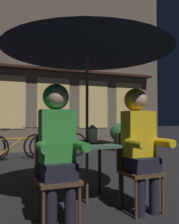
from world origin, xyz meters
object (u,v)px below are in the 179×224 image
at_px(lantern, 93,133).
at_px(person_right_hooded, 139,136).
at_px(bicycle_fourth, 59,145).
at_px(cafe_table, 87,151).
at_px(potted_plant, 119,135).
at_px(bicycle_third, 16,146).
at_px(person_left_hooded, 58,138).
at_px(chair_left, 56,173).
at_px(book, 78,142).
at_px(patio_umbrella, 87,38).
at_px(chair_right, 137,166).

distance_m(lantern, person_right_hooded, 0.59).
bearing_deg(bicycle_fourth, lantern, -98.09).
bearing_deg(bicycle_fourth, cafe_table, -99.21).
xyz_separation_m(person_right_hooded, potted_plant, (2.30, 4.67, -0.30)).
bearing_deg(bicycle_third, person_left_hooded, -88.97).
bearing_deg(person_right_hooded, bicycle_fourth, 88.37).
bearing_deg(chair_left, bicycle_fourth, 75.11).
height_order(person_right_hooded, book, person_right_hooded).
height_order(chair_left, bicycle_fourth, chair_left).
xyz_separation_m(bicycle_third, bicycle_fourth, (1.15, 0.05, 0.00)).
relative_size(cafe_table, person_right_hooded, 0.53).
distance_m(cafe_table, chair_left, 0.62).
height_order(bicycle_fourth, book, bicycle_fourth).
bearing_deg(lantern, chair_left, -146.13).
height_order(patio_umbrella, chair_left, patio_umbrella).
height_order(chair_right, bicycle_third, chair_right).
xyz_separation_m(patio_umbrella, person_right_hooded, (0.48, -0.43, -1.21)).
bearing_deg(person_left_hooded, bicycle_fourth, 75.31).
bearing_deg(cafe_table, person_right_hooded, -41.57).
xyz_separation_m(cafe_table, person_left_hooded, (-0.48, -0.43, 0.21)).
distance_m(patio_umbrella, chair_left, 1.68).
relative_size(patio_umbrella, potted_plant, 2.51).
relative_size(bicycle_third, potted_plant, 1.80).
bearing_deg(person_left_hooded, potted_plant, 55.09).
xyz_separation_m(chair_left, person_right_hooded, (0.96, -0.06, 0.36)).
distance_m(chair_left, bicycle_fourth, 4.19).
height_order(cafe_table, chair_right, chair_right).
relative_size(patio_umbrella, bicycle_third, 1.40).
bearing_deg(chair_right, person_right_hooded, -90.00).
bearing_deg(chair_right, bicycle_fourth, 88.35).
xyz_separation_m(lantern, potted_plant, (2.70, 4.24, -0.32)).
height_order(lantern, chair_right, lantern).
bearing_deg(lantern, person_left_hooded, -142.27).
bearing_deg(potted_plant, patio_umbrella, -123.21).
height_order(lantern, potted_plant, lantern).
distance_m(lantern, chair_left, 0.76).
xyz_separation_m(chair_right, bicycle_fourth, (0.12, 4.05, -0.14)).
bearing_deg(patio_umbrella, chair_right, -37.55).
height_order(cafe_table, potted_plant, potted_plant).
bearing_deg(patio_umbrella, chair_left, -142.45).
xyz_separation_m(chair_right, bicycle_third, (-1.03, 4.00, -0.14)).
xyz_separation_m(chair_right, potted_plant, (2.30, 4.61, 0.05)).
height_order(cafe_table, person_right_hooded, person_right_hooded).
relative_size(lantern, potted_plant, 0.25).
bearing_deg(bicycle_third, chair_right, -75.52).
bearing_deg(bicycle_third, person_right_hooded, -75.71).
distance_m(cafe_table, bicycle_fourth, 3.74).
relative_size(person_left_hooded, person_right_hooded, 1.00).
height_order(lantern, book, lantern).
relative_size(chair_right, person_left_hooded, 0.62).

